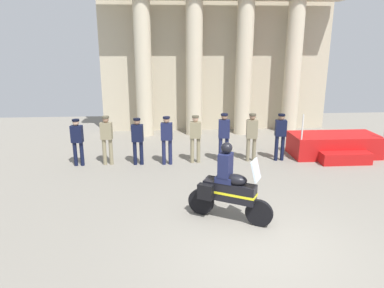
{
  "coord_description": "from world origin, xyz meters",
  "views": [
    {
      "loc": [
        -1.86,
        -6.48,
        4.09
      ],
      "look_at": [
        -1.15,
        3.33,
        1.29
      ],
      "focal_mm": 33.64,
      "sensor_mm": 36.0,
      "label": 1
    }
  ],
  "objects_px": {
    "reviewing_stand": "(335,146)",
    "officer_in_row_1": "(107,136)",
    "officer_in_row_5": "(224,134)",
    "officer_in_row_4": "(195,135)",
    "officer_in_row_6": "(252,134)",
    "motorcycle_with_rider": "(227,188)",
    "officer_in_row_0": "(77,139)",
    "officer_in_row_2": "(138,138)",
    "officer_in_row_3": "(167,137)",
    "officer_in_row_7": "(280,133)"
  },
  "relations": [
    {
      "from": "reviewing_stand",
      "to": "officer_in_row_1",
      "type": "xyz_separation_m",
      "value": [
        -8.21,
        -0.36,
        0.62
      ]
    },
    {
      "from": "reviewing_stand",
      "to": "officer_in_row_5",
      "type": "distance_m",
      "value": 4.26
    },
    {
      "from": "officer_in_row_4",
      "to": "officer_in_row_6",
      "type": "xyz_separation_m",
      "value": [
        1.98,
        0.04,
        0.02
      ]
    },
    {
      "from": "officer_in_row_4",
      "to": "motorcycle_with_rider",
      "type": "distance_m",
      "value": 4.25
    },
    {
      "from": "officer_in_row_0",
      "to": "officer_in_row_2",
      "type": "distance_m",
      "value": 2.02
    },
    {
      "from": "officer_in_row_3",
      "to": "officer_in_row_7",
      "type": "xyz_separation_m",
      "value": [
        3.99,
        0.16,
        0.0
      ]
    },
    {
      "from": "officer_in_row_0",
      "to": "officer_in_row_2",
      "type": "relative_size",
      "value": 1.0
    },
    {
      "from": "officer_in_row_5",
      "to": "motorcycle_with_rider",
      "type": "distance_m",
      "value": 4.27
    },
    {
      "from": "officer_in_row_1",
      "to": "officer_in_row_0",
      "type": "bearing_deg",
      "value": 8.72
    },
    {
      "from": "officer_in_row_1",
      "to": "officer_in_row_2",
      "type": "relative_size",
      "value": 1.05
    },
    {
      "from": "reviewing_stand",
      "to": "officer_in_row_2",
      "type": "relative_size",
      "value": 1.94
    },
    {
      "from": "officer_in_row_3",
      "to": "motorcycle_with_rider",
      "type": "relative_size",
      "value": 0.88
    },
    {
      "from": "officer_in_row_6",
      "to": "officer_in_row_7",
      "type": "relative_size",
      "value": 1.01
    },
    {
      "from": "officer_in_row_1",
      "to": "officer_in_row_3",
      "type": "distance_m",
      "value": 2.04
    },
    {
      "from": "motorcycle_with_rider",
      "to": "officer_in_row_5",
      "type": "bearing_deg",
      "value": 111.55
    },
    {
      "from": "reviewing_stand",
      "to": "officer_in_row_5",
      "type": "relative_size",
      "value": 1.82
    },
    {
      "from": "officer_in_row_0",
      "to": "officer_in_row_6",
      "type": "xyz_separation_m",
      "value": [
        5.97,
        0.07,
        0.05
      ]
    },
    {
      "from": "officer_in_row_0",
      "to": "reviewing_stand",
      "type": "bearing_deg",
      "value": -171.39
    },
    {
      "from": "officer_in_row_0",
      "to": "officer_in_row_5",
      "type": "height_order",
      "value": "officer_in_row_5"
    },
    {
      "from": "officer_in_row_0",
      "to": "officer_in_row_6",
      "type": "distance_m",
      "value": 5.97
    },
    {
      "from": "officer_in_row_2",
      "to": "officer_in_row_7",
      "type": "bearing_deg",
      "value": -172.73
    },
    {
      "from": "reviewing_stand",
      "to": "motorcycle_with_rider",
      "type": "distance_m",
      "value": 6.65
    },
    {
      "from": "reviewing_stand",
      "to": "officer_in_row_7",
      "type": "height_order",
      "value": "reviewing_stand"
    },
    {
      "from": "officer_in_row_1",
      "to": "officer_in_row_3",
      "type": "relative_size",
      "value": 1.01
    },
    {
      "from": "officer_in_row_4",
      "to": "motorcycle_with_rider",
      "type": "relative_size",
      "value": 0.88
    },
    {
      "from": "officer_in_row_1",
      "to": "motorcycle_with_rider",
      "type": "relative_size",
      "value": 0.89
    },
    {
      "from": "officer_in_row_4",
      "to": "officer_in_row_7",
      "type": "xyz_separation_m",
      "value": [
        3.0,
        0.03,
        0.01
      ]
    },
    {
      "from": "officer_in_row_2",
      "to": "officer_in_row_5",
      "type": "distance_m",
      "value": 2.97
    },
    {
      "from": "officer_in_row_2",
      "to": "officer_in_row_6",
      "type": "distance_m",
      "value": 3.96
    },
    {
      "from": "officer_in_row_3",
      "to": "officer_in_row_7",
      "type": "bearing_deg",
      "value": -171.69
    },
    {
      "from": "officer_in_row_4",
      "to": "officer_in_row_6",
      "type": "bearing_deg",
      "value": -172.91
    },
    {
      "from": "reviewing_stand",
      "to": "officer_in_row_0",
      "type": "xyz_separation_m",
      "value": [
        -9.18,
        -0.41,
        0.57
      ]
    },
    {
      "from": "officer_in_row_2",
      "to": "officer_in_row_3",
      "type": "distance_m",
      "value": 0.99
    },
    {
      "from": "officer_in_row_5",
      "to": "motorcycle_with_rider",
      "type": "bearing_deg",
      "value": 88.01
    },
    {
      "from": "officer_in_row_5",
      "to": "officer_in_row_6",
      "type": "height_order",
      "value": "officer_in_row_5"
    },
    {
      "from": "officer_in_row_1",
      "to": "reviewing_stand",
      "type": "bearing_deg",
      "value": -171.41
    },
    {
      "from": "officer_in_row_1",
      "to": "officer_in_row_2",
      "type": "height_order",
      "value": "officer_in_row_1"
    },
    {
      "from": "reviewing_stand",
      "to": "officer_in_row_3",
      "type": "distance_m",
      "value": 6.23
    },
    {
      "from": "officer_in_row_0",
      "to": "officer_in_row_7",
      "type": "relative_size",
      "value": 0.96
    },
    {
      "from": "officer_in_row_1",
      "to": "officer_in_row_4",
      "type": "xyz_separation_m",
      "value": [
        3.02,
        -0.01,
        -0.02
      ]
    },
    {
      "from": "officer_in_row_1",
      "to": "officer_in_row_7",
      "type": "bearing_deg",
      "value": -173.71
    },
    {
      "from": "officer_in_row_1",
      "to": "officer_in_row_5",
      "type": "bearing_deg",
      "value": -174.05
    },
    {
      "from": "officer_in_row_4",
      "to": "reviewing_stand",
      "type": "bearing_deg",
      "value": -169.84
    },
    {
      "from": "officer_in_row_4",
      "to": "officer_in_row_7",
      "type": "height_order",
      "value": "officer_in_row_7"
    },
    {
      "from": "officer_in_row_4",
      "to": "motorcycle_with_rider",
      "type": "height_order",
      "value": "motorcycle_with_rider"
    },
    {
      "from": "officer_in_row_1",
      "to": "officer_in_row_5",
      "type": "height_order",
      "value": "officer_in_row_5"
    },
    {
      "from": "reviewing_stand",
      "to": "officer_in_row_5",
      "type": "xyz_separation_m",
      "value": [
        -4.2,
        -0.37,
        0.63
      ]
    },
    {
      "from": "officer_in_row_2",
      "to": "motorcycle_with_rider",
      "type": "distance_m",
      "value": 4.78
    },
    {
      "from": "officer_in_row_0",
      "to": "officer_in_row_5",
      "type": "relative_size",
      "value": 0.94
    },
    {
      "from": "officer_in_row_1",
      "to": "officer_in_row_7",
      "type": "distance_m",
      "value": 6.02
    }
  ]
}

